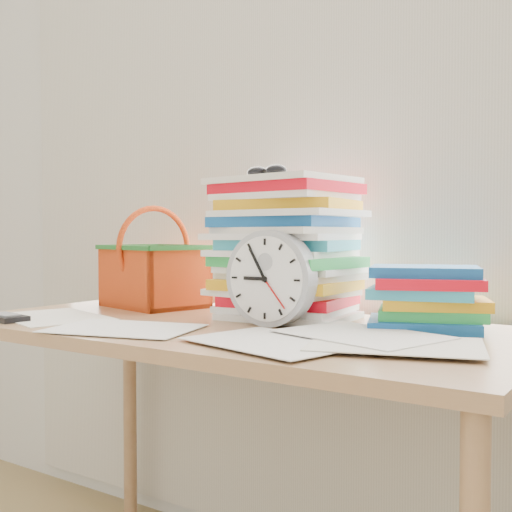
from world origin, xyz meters
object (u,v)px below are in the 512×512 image
Objects in this scene: desk at (234,355)px; paper_stack at (286,248)px; clock at (271,278)px; book_stack at (428,298)px; basket at (155,258)px; calculator at (5,318)px.

paper_stack reaches higher than desk.
clock reaches higher than book_stack.
basket is at bearing -179.07° from book_stack.
basket is at bearing 163.76° from clock.
clock is 1.60× the size of calculator.
clock is 0.68m from calculator.
paper_stack is at bearing 108.35° from clock.
basket is (-0.41, 0.17, 0.22)m from desk.
paper_stack is 1.60× the size of clock.
desk is 0.48m from book_stack.
paper_stack is (0.04, 0.17, 0.26)m from desk.
calculator is (-0.61, -0.29, -0.11)m from clock.
book_stack is at bearing 26.35° from clock.
basket reaches higher than clock.
clock is (0.09, 0.02, 0.19)m from desk.
book_stack is at bearing 1.49° from paper_stack.
calculator is (-0.11, -0.43, -0.14)m from basket.
basket is (-0.83, -0.01, 0.08)m from book_stack.
basket reaches higher than book_stack.
calculator is (-0.52, -0.26, 0.08)m from desk.
paper_stack is 0.39m from book_stack.
calculator is at bearing -142.04° from paper_stack.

